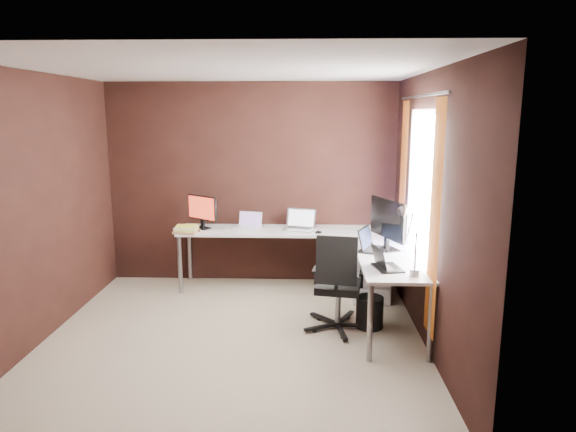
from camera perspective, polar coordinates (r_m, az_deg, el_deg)
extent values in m
cube|color=tan|center=(5.09, -6.02, -13.35)|extent=(3.60, 3.60, 0.00)
cube|color=white|center=(4.64, -6.69, 15.96)|extent=(3.60, 3.60, 0.00)
cube|color=black|center=(6.47, -4.07, 3.60)|extent=(3.60, 0.00, 2.50)
cube|color=black|center=(2.99, -11.27, -5.89)|extent=(3.60, 0.00, 2.50)
cube|color=black|center=(5.27, -26.08, 0.67)|extent=(0.00, 3.60, 2.50)
cube|color=black|center=(4.79, 15.49, 0.45)|extent=(0.00, 3.60, 2.50)
cube|color=white|center=(5.09, 14.58, 3.41)|extent=(0.00, 1.00, 1.30)
cube|color=#C96117|center=(4.42, 15.98, -0.47)|extent=(0.01, 0.35, 2.00)
cube|color=#C96117|center=(5.82, 12.59, 2.47)|extent=(0.01, 0.35, 2.00)
cylinder|color=slate|center=(5.04, 14.63, 12.80)|extent=(0.02, 1.90, 0.02)
cube|color=white|center=(6.24, 0.06, -1.66)|extent=(2.65, 0.60, 0.03)
cube|color=white|center=(5.21, 11.01, -4.52)|extent=(0.60, 1.65, 0.03)
cylinder|color=slate|center=(6.26, -11.92, -5.33)|extent=(0.05, 0.05, 0.70)
cylinder|color=slate|center=(6.74, -10.87, -4.07)|extent=(0.05, 0.05, 0.70)
cylinder|color=slate|center=(4.56, 9.09, -11.66)|extent=(0.05, 0.05, 0.70)
cylinder|color=slate|center=(4.65, 15.59, -11.47)|extent=(0.05, 0.05, 0.70)
cylinder|color=slate|center=(6.67, 11.27, -4.26)|extent=(0.05, 0.05, 0.70)
cube|color=white|center=(6.06, 9.07, -6.29)|extent=(0.42, 0.50, 0.60)
cube|color=black|center=(6.38, -9.57, -1.31)|extent=(0.24, 0.22, 0.01)
cube|color=black|center=(6.39, -9.46, -0.81)|extent=(0.05, 0.05, 0.09)
cube|color=black|center=(6.35, -9.52, 0.92)|extent=(0.39, 0.29, 0.30)
cube|color=red|center=(6.34, -9.62, 0.90)|extent=(0.36, 0.25, 0.27)
cube|color=black|center=(5.44, 11.05, -3.59)|extent=(0.24, 0.29, 0.01)
cube|color=black|center=(5.41, 10.89, -2.97)|extent=(0.05, 0.06, 0.11)
cube|color=black|center=(5.36, 10.99, -0.30)|extent=(0.26, 0.61, 0.40)
cube|color=#1F1AC7|center=(5.37, 11.13, -0.29)|extent=(0.23, 0.58, 0.37)
cube|color=white|center=(6.30, -4.40, -1.36)|extent=(0.33, 0.27, 0.02)
cube|color=white|center=(6.35, -4.18, -0.34)|extent=(0.30, 0.12, 0.18)
cube|color=slate|center=(6.34, -4.20, -0.35)|extent=(0.26, 0.10, 0.16)
cube|color=silver|center=(6.23, 1.24, -1.47)|extent=(0.42, 0.34, 0.02)
cube|color=silver|center=(6.29, 1.48, -0.21)|extent=(0.37, 0.16, 0.23)
cube|color=silver|center=(6.29, 1.46, -0.22)|extent=(0.32, 0.13, 0.19)
cube|color=black|center=(5.38, 9.51, -3.71)|extent=(0.37, 0.42, 0.02)
cube|color=black|center=(5.38, 8.60, -2.41)|extent=(0.21, 0.35, 0.22)
cube|color=#151E34|center=(5.37, 8.66, -2.41)|extent=(0.18, 0.30, 0.19)
cube|color=black|center=(4.79, 10.99, -5.67)|extent=(0.28, 0.35, 0.02)
cube|color=black|center=(4.73, 10.08, -4.52)|extent=(0.12, 0.32, 0.20)
cube|color=#AB526E|center=(4.73, 10.15, -4.52)|extent=(0.10, 0.28, 0.17)
cube|color=#AB7C5C|center=(6.20, -11.21, -1.70)|extent=(0.30, 0.26, 0.03)
cube|color=#C9CF3F|center=(6.19, -11.22, -1.48)|extent=(0.26, 0.22, 0.02)
cube|color=beige|center=(6.19, -11.23, -1.28)|extent=(0.26, 0.21, 0.02)
cube|color=#C9CF3F|center=(6.18, -11.23, -1.12)|extent=(0.25, 0.20, 0.02)
ellipsoid|color=black|center=(6.20, -10.13, -1.63)|extent=(0.09, 0.07, 0.03)
ellipsoid|color=black|center=(6.04, 3.41, -1.81)|extent=(0.09, 0.06, 0.03)
cylinder|color=slate|center=(4.62, 13.87, -6.11)|extent=(0.08, 0.08, 0.06)
cylinder|color=slate|center=(4.57, 13.99, -3.79)|extent=(0.02, 0.02, 0.33)
cylinder|color=slate|center=(4.54, 13.43, -0.95)|extent=(0.02, 0.18, 0.24)
cone|color=slate|center=(4.58, 12.70, 0.24)|extent=(0.10, 0.13, 0.13)
cylinder|color=slate|center=(5.23, 5.57, -9.89)|extent=(0.06, 0.06, 0.35)
cube|color=black|center=(5.16, 5.61, -7.78)|extent=(0.49, 0.49, 0.07)
cube|color=black|center=(4.87, 5.43, -4.96)|extent=(0.40, 0.17, 0.46)
cylinder|color=black|center=(5.31, 9.05, -10.50)|extent=(0.35, 0.35, 0.32)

